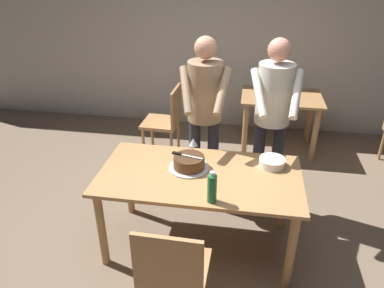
% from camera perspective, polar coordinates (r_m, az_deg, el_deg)
% --- Properties ---
extents(ground_plane, '(14.00, 14.00, 0.00)m').
position_cam_1_polar(ground_plane, '(3.44, 1.08, -15.27)').
color(ground_plane, '#7A6651').
extents(back_wall, '(10.00, 0.12, 2.70)m').
position_cam_1_polar(back_wall, '(5.27, 5.65, 16.84)').
color(back_wall, '#BCB7AD').
rests_on(back_wall, ground_plane).
extents(main_dining_table, '(1.65, 0.86, 0.75)m').
position_cam_1_polar(main_dining_table, '(3.03, 1.18, -6.42)').
color(main_dining_table, tan).
rests_on(main_dining_table, ground_plane).
extents(cake_on_platter, '(0.34, 0.34, 0.11)m').
position_cam_1_polar(cake_on_platter, '(3.02, -0.46, -2.97)').
color(cake_on_platter, silver).
rests_on(cake_on_platter, main_dining_table).
extents(cake_knife, '(0.27, 0.09, 0.02)m').
position_cam_1_polar(cake_knife, '(3.01, -1.72, -1.64)').
color(cake_knife, silver).
rests_on(cake_knife, cake_on_platter).
extents(plate_stack, '(0.22, 0.22, 0.07)m').
position_cam_1_polar(plate_stack, '(3.14, 12.42, -2.81)').
color(plate_stack, white).
rests_on(plate_stack, main_dining_table).
extents(wine_glass_near, '(0.08, 0.08, 0.14)m').
position_cam_1_polar(wine_glass_near, '(3.23, 0.20, 0.22)').
color(wine_glass_near, silver).
rests_on(wine_glass_near, main_dining_table).
extents(water_bottle, '(0.07, 0.07, 0.25)m').
position_cam_1_polar(water_bottle, '(2.61, 3.15, -6.89)').
color(water_bottle, '#1E6B38').
rests_on(water_bottle, main_dining_table).
extents(person_cutting_cake, '(0.47, 0.56, 1.72)m').
position_cam_1_polar(person_cutting_cake, '(3.39, 1.99, 5.81)').
color(person_cutting_cake, '#2D2D38').
rests_on(person_cutting_cake, ground_plane).
extents(person_standing_beside, '(0.47, 0.56, 1.72)m').
position_cam_1_polar(person_standing_beside, '(3.41, 12.53, 5.22)').
color(person_standing_beside, '#2D2D38').
rests_on(person_standing_beside, ground_plane).
extents(chair_near_side, '(0.45, 0.45, 0.90)m').
position_cam_1_polar(chair_near_side, '(2.54, -2.99, -19.30)').
color(chair_near_side, tan).
rests_on(chair_near_side, ground_plane).
extents(background_table, '(1.00, 0.70, 0.74)m').
position_cam_1_polar(background_table, '(4.82, 13.66, 5.52)').
color(background_table, tan).
rests_on(background_table, ground_plane).
extents(background_chair_1, '(0.46, 0.46, 0.90)m').
position_cam_1_polar(background_chair_1, '(4.59, -4.03, 3.96)').
color(background_chair_1, tan).
rests_on(background_chair_1, ground_plane).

